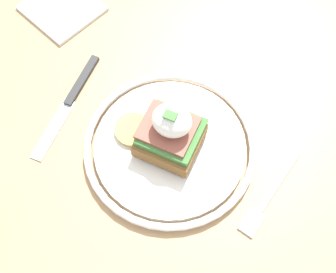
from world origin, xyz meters
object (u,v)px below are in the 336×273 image
object	(u,v)px
sandwich	(169,132)
fork	(269,195)
plate	(168,145)
napkin	(62,8)
knife	(72,97)

from	to	relation	value
sandwich	fork	bearing A→B (deg)	175.97
plate	napkin	world-z (taller)	plate
napkin	fork	bearing A→B (deg)	158.26
fork	napkin	world-z (taller)	napkin
sandwich	fork	xyz separation A→B (m)	(-0.15, 0.01, -0.04)
sandwich	fork	world-z (taller)	sandwich
sandwich	knife	world-z (taller)	sandwich
plate	fork	world-z (taller)	plate
plate	sandwich	bearing A→B (deg)	-83.06
knife	napkin	size ratio (longest dim) A/B	1.64
plate	fork	distance (m)	0.15
sandwich	napkin	bearing A→B (deg)	-30.36
plate	knife	xyz separation A→B (m)	(0.16, -0.01, -0.01)
fork	knife	distance (m)	0.32
fork	napkin	bearing A→B (deg)	-21.74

